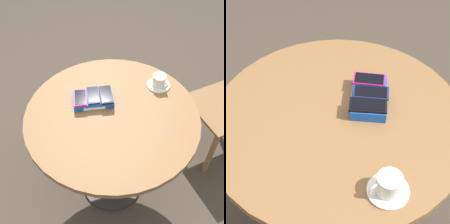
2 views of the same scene
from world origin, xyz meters
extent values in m
plane|color=#42382D|center=(0.00, 0.00, 0.00)|extent=(8.00, 8.00, 0.00)
cylinder|color=#2D2D2D|center=(0.00, 0.00, 0.01)|extent=(0.40, 0.40, 0.02)
cylinder|color=#2D2D2D|center=(0.00, 0.00, 0.36)|extent=(0.07, 0.07, 0.68)
cylinder|color=brown|center=(0.00, 0.00, 0.72)|extent=(0.92, 0.92, 0.03)
cube|color=blue|center=(-0.11, 0.08, 0.75)|extent=(0.24, 0.18, 0.04)
cube|color=white|center=(-0.09, 0.01, 0.74)|extent=(0.11, 0.04, 0.02)
cube|color=#D11975|center=(-0.18, 0.05, 0.78)|extent=(0.09, 0.13, 0.01)
cube|color=black|center=(-0.18, 0.05, 0.78)|extent=(0.08, 0.12, 0.00)
cube|color=navy|center=(-0.11, 0.08, 0.78)|extent=(0.10, 0.14, 0.01)
cube|color=black|center=(-0.11, 0.08, 0.78)|extent=(0.09, 0.13, 0.00)
cube|color=black|center=(-0.05, 0.09, 0.78)|extent=(0.10, 0.15, 0.01)
cube|color=black|center=(-0.05, 0.09, 0.78)|extent=(0.09, 0.13, 0.00)
cylinder|color=silver|center=(0.23, 0.26, 0.73)|extent=(0.13, 0.13, 0.01)
cylinder|color=silver|center=(0.23, 0.26, 0.77)|extent=(0.08, 0.08, 0.07)
cylinder|color=olive|center=(0.23, 0.26, 0.80)|extent=(0.07, 0.07, 0.00)
torus|color=silver|center=(0.26, 0.23, 0.77)|extent=(0.04, 0.04, 0.05)
camera|label=1|loc=(0.16, -1.06, 1.95)|focal=50.00mm
camera|label=2|loc=(0.84, 0.35, 1.71)|focal=60.00mm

